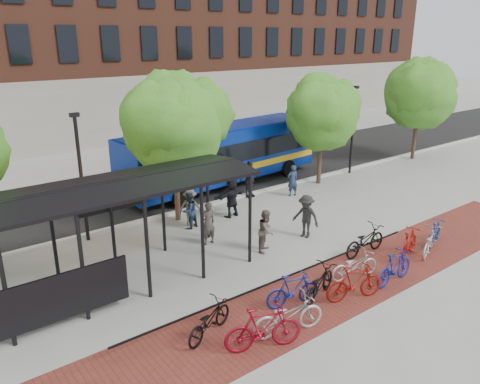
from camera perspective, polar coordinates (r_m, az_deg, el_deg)
ground at (r=20.31m, az=4.57°, el=-4.21°), size 160.00×160.00×0.00m
asphalt_street at (r=26.43m, az=-7.04°, el=1.17°), size 160.00×8.00×0.01m
curb at (r=23.21m, az=-2.01°, el=-1.04°), size 160.00×0.25×0.12m
brick_strip at (r=15.89m, az=11.32°, el=-11.40°), size 24.00×3.00×0.01m
bike_rack_rail at (r=15.60m, az=5.55°, el=-11.71°), size 12.00×0.05×0.95m
building_brick at (r=45.88m, az=-8.34°, el=21.08°), size 55.00×14.00×20.00m
bus_shelter at (r=14.92m, az=-17.81°, el=-1.31°), size 10.60×3.07×3.60m
tree_b at (r=20.04m, az=-7.91°, el=8.67°), size 5.15×4.20×6.47m
tree_c at (r=25.69m, az=10.06°, el=9.81°), size 4.66×3.80×5.92m
tree_d at (r=32.79m, az=21.13°, el=11.45°), size 5.39×4.40×6.55m
lamp_post_left at (r=19.03m, az=-18.81°, el=2.02°), size 0.35×0.20×5.12m
lamp_post_right at (r=28.24m, az=13.60°, el=7.66°), size 0.35×0.20×5.12m
bus at (r=25.37m, az=-2.04°, el=4.92°), size 12.19×3.71×3.24m
bike_0 at (r=13.21m, az=-3.79°, el=-15.31°), size 1.97×1.27×0.98m
bike_1 at (r=12.63m, az=2.84°, el=-16.29°), size 2.17×1.33×1.26m
bike_2 at (r=13.29m, az=5.89°, el=-14.75°), size 2.26×1.24×1.12m
bike_3 at (r=14.52m, az=6.48°, el=-11.78°), size 1.86×0.96×1.08m
bike_4 at (r=14.99m, az=9.58°, el=-10.96°), size 2.11×1.33×1.05m
bike_5 at (r=15.13m, az=13.79°, el=-10.67°), size 2.04×1.14×1.18m
bike_6 at (r=16.42m, az=13.80°, el=-8.66°), size 1.93×1.02×0.96m
bike_7 at (r=16.44m, az=18.30°, el=-8.72°), size 1.91×0.62×1.14m
bike_8 at (r=18.19m, az=14.99°, el=-5.73°), size 2.11×0.76×1.11m
bike_9 at (r=18.35m, az=19.83°, el=-5.97°), size 1.96×1.04×1.13m
bike_10 at (r=19.04m, az=22.04°, el=-5.62°), size 1.95×1.26×0.97m
bike_11 at (r=19.94m, az=22.68°, el=-4.59°), size 1.70×0.92×0.98m
pedestrian_1 at (r=18.34m, az=-3.92°, el=-3.81°), size 0.64×0.42×1.75m
pedestrian_2 at (r=19.92m, az=-6.20°, el=-2.25°), size 0.92×0.80×1.60m
pedestrian_3 at (r=20.19m, az=-6.10°, el=-1.88°), size 1.17×0.81×1.65m
pedestrian_4 at (r=23.61m, az=1.16°, el=1.60°), size 1.13×0.49×1.91m
pedestrian_5 at (r=21.05m, az=-1.02°, el=-0.63°), size 1.76×0.69×1.85m
pedestrian_7 at (r=23.97m, az=6.43°, el=1.40°), size 0.67×0.51×1.63m
pedestrian_8 at (r=17.78m, az=3.22°, el=-4.71°), size 1.01×0.96×1.65m
pedestrian_9 at (r=19.09m, az=8.03°, el=-2.95°), size 0.94×1.30×1.80m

